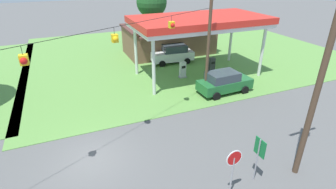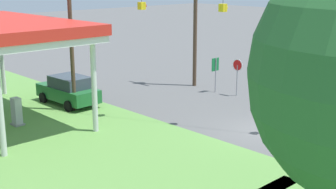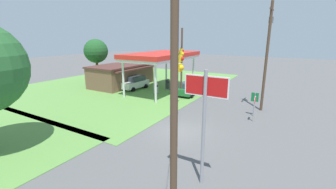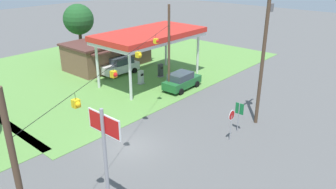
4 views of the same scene
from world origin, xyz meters
name	(u,v)px [view 1 (image 1 of 4)]	position (x,y,z in m)	size (l,w,h in m)	color
ground_plane	(93,159)	(0.00, 0.00, 0.00)	(160.00, 160.00, 0.00)	#565656
grass_verge_station_corner	(181,51)	(13.27, 16.69, 0.02)	(36.00, 28.00, 0.04)	#5B8E42
gas_station_canopy	(200,22)	(11.27, 8.81, 5.08)	(12.14, 6.39, 5.58)	silver
gas_station_store	(169,39)	(11.60, 16.67, 1.72)	(10.51, 6.30, 3.41)	brown
fuel_pump_near	(183,70)	(9.67, 8.81, 0.74)	(0.71, 0.56, 1.55)	gray
fuel_pump_far	(212,66)	(12.86, 8.81, 0.74)	(0.71, 0.56, 1.55)	gray
car_at_pumps_front	(224,82)	(11.40, 4.49, 0.95)	(4.61, 2.23, 1.85)	#1E602D
car_at_pumps_rear	(173,54)	(10.53, 13.12, 1.00)	(4.68, 2.38, 1.97)	white
stop_sign_roadside	(234,163)	(5.54, -4.94, 1.81)	(0.80, 0.08, 2.50)	#99999E
route_sign	(259,152)	(7.21, -4.63, 1.71)	(0.10, 0.70, 2.40)	gray
utility_pole_main	(327,56)	(9.57, -5.02, 6.21)	(2.20, 0.44, 11.18)	#4C3828
signal_span_gantry	(80,79)	(0.00, -0.01, 4.81)	(20.16, 10.24, 8.81)	#4C3828
tree_behind_station	(152,2)	(11.40, 22.10, 5.34)	(4.00, 4.00, 7.39)	#4C3828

